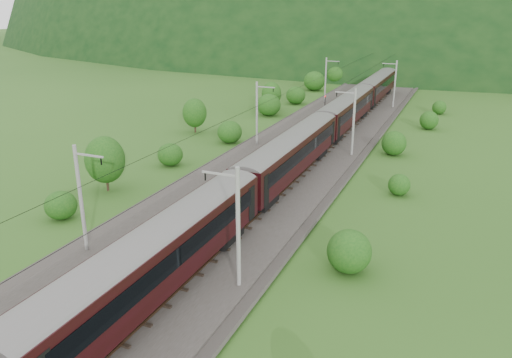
% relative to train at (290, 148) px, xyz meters
% --- Properties ---
extents(ground, '(600.00, 600.00, 0.00)m').
position_rel_train_xyz_m(ground, '(-2.40, -20.31, -3.73)').
color(ground, '#2A5319').
rests_on(ground, ground).
extents(railbed, '(14.00, 220.00, 0.30)m').
position_rel_train_xyz_m(railbed, '(-2.40, -10.31, -3.58)').
color(railbed, '#38332D').
rests_on(railbed, ground).
extents(track_left, '(2.40, 220.00, 0.27)m').
position_rel_train_xyz_m(track_left, '(-4.80, -10.31, -3.36)').
color(track_left, brown).
rests_on(track_left, railbed).
extents(track_right, '(2.40, 220.00, 0.27)m').
position_rel_train_xyz_m(track_right, '(0.00, -10.31, -3.36)').
color(track_right, brown).
rests_on(track_right, railbed).
extents(catenary_left, '(2.54, 192.28, 8.00)m').
position_rel_train_xyz_m(catenary_left, '(-8.52, 11.69, 0.77)').
color(catenary_left, gray).
rests_on(catenary_left, railbed).
extents(catenary_right, '(2.54, 192.28, 8.00)m').
position_rel_train_xyz_m(catenary_right, '(3.72, 11.69, 0.77)').
color(catenary_right, gray).
rests_on(catenary_right, railbed).
extents(overhead_wires, '(4.83, 198.00, 0.03)m').
position_rel_train_xyz_m(overhead_wires, '(-2.40, -10.31, 3.37)').
color(overhead_wires, black).
rests_on(overhead_wires, ground).
extents(mountain_main, '(504.00, 360.00, 244.00)m').
position_rel_train_xyz_m(mountain_main, '(-2.40, 239.69, -3.73)').
color(mountain_main, black).
rests_on(mountain_main, ground).
extents(mountain_ridge, '(336.00, 280.00, 132.00)m').
position_rel_train_xyz_m(mountain_ridge, '(-122.40, 279.69, -3.73)').
color(mountain_ridge, black).
rests_on(mountain_ridge, ground).
extents(train, '(3.17, 175.30, 5.53)m').
position_rel_train_xyz_m(train, '(0.00, 0.00, 0.00)').
color(train, black).
rests_on(train, ground).
extents(hazard_post_near, '(0.15, 0.15, 1.37)m').
position_rel_train_xyz_m(hazard_post_near, '(-2.68, 39.60, -2.74)').
color(hazard_post_near, red).
rests_on(hazard_post_near, railbed).
extents(hazard_post_far, '(0.18, 0.18, 1.70)m').
position_rel_train_xyz_m(hazard_post_far, '(-2.18, 38.71, -2.58)').
color(hazard_post_far, red).
rests_on(hazard_post_far, railbed).
extents(signal, '(0.23, 0.23, 2.11)m').
position_rel_train_xyz_m(signal, '(-6.99, 38.13, -2.19)').
color(signal, black).
rests_on(signal, railbed).
extents(vegetation_left, '(10.45, 143.46, 5.53)m').
position_rel_train_xyz_m(vegetation_left, '(-15.31, 9.33, -1.52)').
color(vegetation_left, '#184913').
rests_on(vegetation_left, ground).
extents(vegetation_right, '(6.71, 103.17, 2.75)m').
position_rel_train_xyz_m(vegetation_right, '(9.64, -3.43, -2.54)').
color(vegetation_right, '#184913').
rests_on(vegetation_right, ground).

